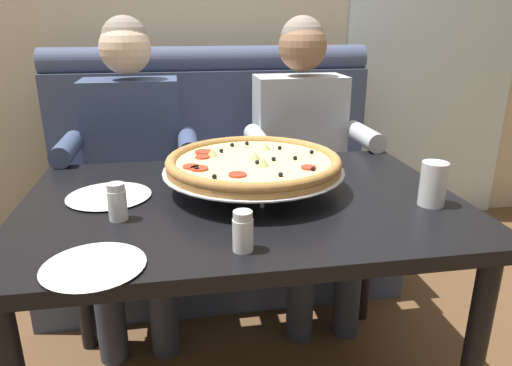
% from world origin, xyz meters
% --- Properties ---
extents(booth_bench, '(1.65, 0.78, 1.13)m').
position_xyz_m(booth_bench, '(0.00, 0.91, 0.40)').
color(booth_bench, '#424C6B').
rests_on(booth_bench, ground_plane).
extents(dining_table, '(1.30, 0.88, 0.75)m').
position_xyz_m(dining_table, '(0.00, 0.00, 0.66)').
color(dining_table, black).
rests_on(dining_table, ground_plane).
extents(diner_left, '(0.54, 0.64, 1.27)m').
position_xyz_m(diner_left, '(-0.37, 0.65, 0.71)').
color(diner_left, '#2D3342').
rests_on(diner_left, ground_plane).
extents(diner_right, '(0.54, 0.64, 1.27)m').
position_xyz_m(diner_right, '(0.37, 0.65, 0.71)').
color(diner_right, '#2D3342').
rests_on(diner_right, ground_plane).
extents(pizza, '(0.56, 0.56, 0.12)m').
position_xyz_m(pizza, '(0.04, 0.07, 0.83)').
color(pizza, silver).
rests_on(pizza, dining_table).
extents(shaker_pepper_flakes, '(0.05, 0.05, 0.10)m').
position_xyz_m(shaker_pepper_flakes, '(-0.05, -0.33, 0.79)').
color(shaker_pepper_flakes, white).
rests_on(shaker_pepper_flakes, dining_table).
extents(shaker_parmesan, '(0.05, 0.05, 0.10)m').
position_xyz_m(shaker_parmesan, '(-0.35, -0.10, 0.79)').
color(shaker_parmesan, white).
rests_on(shaker_parmesan, dining_table).
extents(plate_near_left, '(0.22, 0.22, 0.02)m').
position_xyz_m(plate_near_left, '(-0.38, -0.36, 0.76)').
color(plate_near_left, white).
rests_on(plate_near_left, dining_table).
extents(plate_near_right, '(0.25, 0.25, 0.02)m').
position_xyz_m(plate_near_right, '(-0.40, 0.07, 0.76)').
color(plate_near_right, white).
rests_on(plate_near_right, dining_table).
extents(drinking_glass, '(0.08, 0.08, 0.13)m').
position_xyz_m(drinking_glass, '(0.53, -0.15, 0.80)').
color(drinking_glass, silver).
rests_on(drinking_glass, dining_table).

